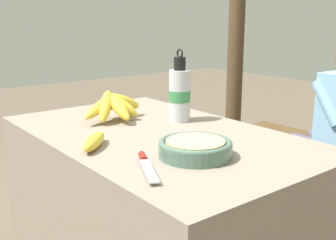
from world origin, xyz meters
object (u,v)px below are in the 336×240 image
at_px(serving_bowl, 195,147).
at_px(water_bottle, 180,94).
at_px(knife, 146,163).
at_px(banana_bunch_ripe, 113,105).
at_px(support_post_near, 237,22).
at_px(loose_banana_front, 94,141).

bearing_deg(serving_bowl, water_bottle, 146.51).
bearing_deg(knife, water_bottle, 156.59).
xyz_separation_m(banana_bunch_ripe, serving_bowl, (0.53, -0.04, -0.04)).
distance_m(banana_bunch_ripe, serving_bowl, 0.53).
xyz_separation_m(water_bottle, knife, (0.35, -0.41, -0.10)).
bearing_deg(knife, banana_bunch_ripe, -175.48).
height_order(water_bottle, support_post_near, support_post_near).
xyz_separation_m(loose_banana_front, knife, (0.24, 0.03, -0.01)).
height_order(banana_bunch_ripe, loose_banana_front, banana_bunch_ripe).
distance_m(loose_banana_front, knife, 0.24).
bearing_deg(loose_banana_front, knife, 7.45).
bearing_deg(serving_bowl, loose_banana_front, -142.99).
distance_m(water_bottle, support_post_near, 1.77).
bearing_deg(banana_bunch_ripe, loose_banana_front, -40.83).
distance_m(serving_bowl, loose_banana_front, 0.33).
relative_size(banana_bunch_ripe, support_post_near, 0.13).
bearing_deg(support_post_near, knife, -53.08).
xyz_separation_m(water_bottle, support_post_near, (-1.03, 1.42, 0.25)).
bearing_deg(water_bottle, banana_bunch_ripe, -128.55).
relative_size(water_bottle, support_post_near, 0.13).
height_order(serving_bowl, loose_banana_front, serving_bowl).
height_order(serving_bowl, support_post_near, support_post_near).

